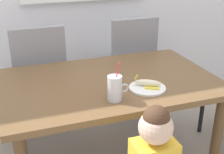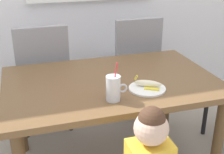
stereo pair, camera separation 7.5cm
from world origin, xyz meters
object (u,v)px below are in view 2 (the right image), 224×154
Objects in this scene: dining_chair_left at (43,72)px; snack_plate at (147,89)px; milk_cup at (113,90)px; dining_chair_right at (133,61)px; dining_table at (111,92)px; peeled_banana at (148,84)px.

dining_chair_left reaches higher than snack_plate.
dining_chair_left is 1.03m from milk_cup.
dining_chair_right reaches higher than milk_cup.
dining_table is 0.29m from peeled_banana.
snack_plate is at bearing 74.21° from dining_chair_right.
dining_chair_right is 5.70× the size of peeled_banana.
milk_cup is 0.27m from peeled_banana.
dining_table is 5.71× the size of milk_cup.
dining_chair_right reaches higher than snack_plate.
dining_chair_left is 1.06m from peeled_banana.
dining_chair_left is 3.89× the size of milk_cup.
dining_chair_right is at bearing -177.30° from dining_chair_left.
milk_cup is (-0.50, -0.99, 0.23)m from dining_chair_right.
peeled_banana is (0.01, 0.01, 0.03)m from snack_plate.
peeled_banana is at bearing 74.67° from dining_chair_right.
dining_table is 0.83m from dining_chair_right.
dining_table is at bearing 75.54° from milk_cup.
snack_plate is at bearing 16.97° from milk_cup.
milk_cup is at bearing -160.97° from peeled_banana.
dining_chair_right is at bearing 74.21° from snack_plate.
milk_cup is at bearing -104.46° from dining_table.
milk_cup is 0.26m from snack_plate.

